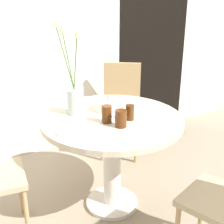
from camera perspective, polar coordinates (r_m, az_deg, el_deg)
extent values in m
plane|color=gray|center=(2.65, 0.00, -16.41)|extent=(16.00, 16.00, 0.00)
cube|color=silver|center=(3.21, -10.32, 15.24)|extent=(8.00, 0.05, 2.60)
cube|color=black|center=(3.74, 7.62, 11.98)|extent=(0.90, 0.01, 2.05)
cylinder|color=beige|center=(2.27, 0.00, -1.41)|extent=(1.04, 1.04, 0.04)
cylinder|color=silver|center=(2.44, 0.00, -9.39)|extent=(0.14, 0.14, 0.70)
cylinder|color=silver|center=(2.64, 0.00, -16.16)|extent=(0.41, 0.41, 0.03)
cube|color=tan|center=(3.17, 1.56, -0.21)|extent=(0.55, 0.55, 0.04)
cube|color=tan|center=(3.26, 1.85, 5.06)|extent=(0.34, 0.24, 0.46)
cylinder|color=tan|center=(3.13, -1.84, -5.32)|extent=(0.03, 0.03, 0.44)
cylinder|color=tan|center=(3.11, 4.42, -5.59)|extent=(0.03, 0.03, 0.44)
cylinder|color=tan|center=(3.43, -1.09, -2.78)|extent=(0.03, 0.03, 0.44)
cylinder|color=tan|center=(3.41, 4.59, -3.01)|extent=(0.03, 0.03, 0.44)
cylinder|color=tan|center=(2.27, -15.32, -17.93)|extent=(0.03, 0.03, 0.44)
cylinder|color=tan|center=(2.54, -16.39, -13.25)|extent=(0.03, 0.03, 0.44)
cube|color=tan|center=(2.03, 19.05, -15.14)|extent=(0.51, 0.51, 0.04)
cylinder|color=tan|center=(2.35, 16.12, -16.46)|extent=(0.03, 0.03, 0.44)
cylinder|color=white|center=(2.39, -0.78, 1.16)|extent=(0.20, 0.20, 0.07)
cylinder|color=#E54C4C|center=(2.37, -0.79, 2.47)|extent=(0.01, 0.01, 0.04)
cylinder|color=#B2C6C1|center=(2.31, -6.83, 1.85)|extent=(0.11, 0.11, 0.19)
cylinder|color=#4C7538|center=(2.16, -6.69, 8.86)|extent=(0.02, 0.15, 0.42)
cone|color=#EFCC66|center=(2.06, -6.42, 14.14)|extent=(0.04, 0.04, 0.05)
cylinder|color=#4C7538|center=(2.22, -8.01, 9.36)|extent=(0.07, 0.02, 0.44)
cone|color=#EFCC66|center=(2.18, -9.18, 14.88)|extent=(0.04, 0.04, 0.05)
cylinder|color=#4C7538|center=(2.20, -8.55, 9.66)|extent=(0.12, 0.02, 0.47)
cone|color=#EFCC66|center=(2.14, -10.34, 15.61)|extent=(0.04, 0.04, 0.04)
cylinder|color=silver|center=(2.06, -7.65, -3.33)|extent=(0.21, 0.21, 0.01)
cylinder|color=#51280F|center=(2.09, 1.63, -1.20)|extent=(0.08, 0.08, 0.12)
cylinder|color=#51280F|center=(2.15, -0.97, -0.39)|extent=(0.07, 0.07, 0.12)
cylinder|color=#51280F|center=(2.21, 3.28, -0.09)|extent=(0.06, 0.06, 0.11)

